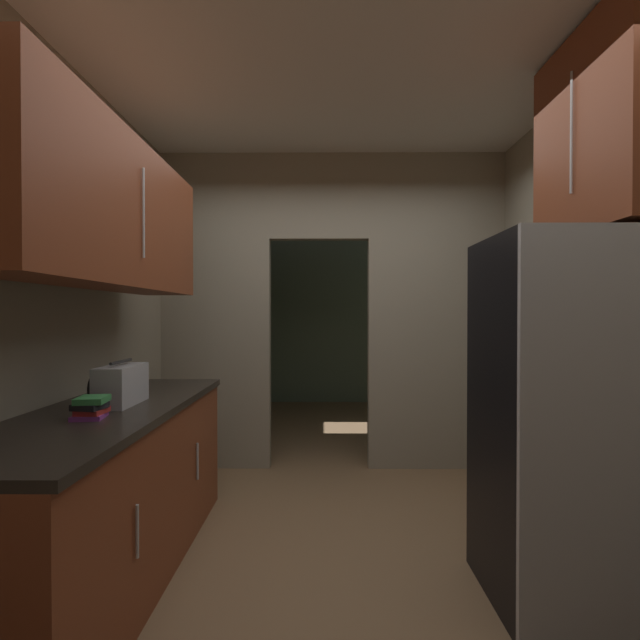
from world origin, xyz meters
The scene contains 10 objects.
ground centered at (0.00, 0.00, 0.00)m, with size 20.00×20.00×0.00m, color brown.
kitchen_overhead_slab centered at (0.00, 0.50, 2.79)m, with size 3.40×7.31×0.06m, color silver.
kitchen_partition centered at (0.03, 1.65, 1.48)m, with size 3.00×0.12×2.76m.
adjoining_room_shell centered at (0.00, 3.71, 1.38)m, with size 3.00×3.15×2.76m.
refrigerator centered at (1.11, -0.27, 0.86)m, with size 0.80×0.71×1.72m.
lower_cabinet_run centered at (-1.17, -0.12, 0.44)m, with size 0.67×2.08×0.88m.
upper_cabinet_counterside centered at (-1.17, -0.12, 1.87)m, with size 0.36×1.87×0.76m.
upper_cabinet_fridgeside centered at (1.32, -0.17, 2.24)m, with size 0.36×0.88×0.99m.
boombox centered at (-1.14, -0.04, 0.98)m, with size 0.17×0.35×0.23m.
book_stack centered at (-1.13, -0.37, 0.93)m, with size 0.16×0.16×0.10m.
Camera 1 is at (-0.07, -2.48, 1.35)m, focal length 26.21 mm.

